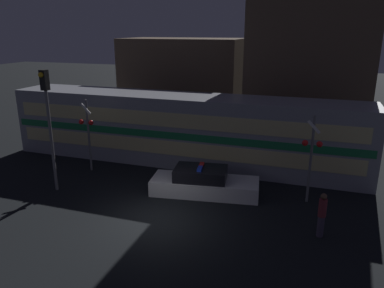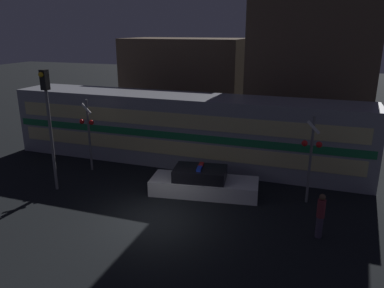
{
  "view_description": "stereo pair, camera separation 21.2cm",
  "coord_description": "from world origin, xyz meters",
  "px_view_note": "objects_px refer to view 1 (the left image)",
  "views": [
    {
      "loc": [
        5.77,
        -12.37,
        7.45
      ],
      "look_at": [
        -0.11,
        5.07,
        1.75
      ],
      "focal_mm": 35.0,
      "sensor_mm": 36.0,
      "label": 1
    },
    {
      "loc": [
        5.97,
        -12.3,
        7.45
      ],
      "look_at": [
        -0.11,
        5.07,
        1.75
      ],
      "focal_mm": 35.0,
      "sensor_mm": 36.0,
      "label": 2
    }
  ],
  "objects_px": {
    "train": "(181,129)",
    "crossing_signal_near": "(311,152)",
    "police_car": "(204,183)",
    "pedestrian": "(322,215)",
    "traffic_light_corner": "(48,111)"
  },
  "relations": [
    {
      "from": "crossing_signal_near",
      "to": "traffic_light_corner",
      "type": "relative_size",
      "value": 0.69
    },
    {
      "from": "traffic_light_corner",
      "to": "pedestrian",
      "type": "bearing_deg",
      "value": -1.8
    },
    {
      "from": "police_car",
      "to": "traffic_light_corner",
      "type": "height_order",
      "value": "traffic_light_corner"
    },
    {
      "from": "crossing_signal_near",
      "to": "pedestrian",
      "type": "bearing_deg",
      "value": -78.46
    },
    {
      "from": "police_car",
      "to": "crossing_signal_near",
      "type": "xyz_separation_m",
      "value": [
        4.65,
        0.59,
        1.83
      ]
    },
    {
      "from": "train",
      "to": "crossing_signal_near",
      "type": "relative_size",
      "value": 5.16
    },
    {
      "from": "train",
      "to": "pedestrian",
      "type": "bearing_deg",
      "value": -38.21
    },
    {
      "from": "traffic_light_corner",
      "to": "train",
      "type": "bearing_deg",
      "value": 52.85
    },
    {
      "from": "train",
      "to": "traffic_light_corner",
      "type": "distance_m",
      "value": 7.42
    },
    {
      "from": "train",
      "to": "crossing_signal_near",
      "type": "distance_m",
      "value": 7.87
    },
    {
      "from": "police_car",
      "to": "pedestrian",
      "type": "relative_size",
      "value": 2.98
    },
    {
      "from": "train",
      "to": "police_car",
      "type": "bearing_deg",
      "value": -56.77
    },
    {
      "from": "train",
      "to": "police_car",
      "type": "relative_size",
      "value": 3.93
    },
    {
      "from": "train",
      "to": "police_car",
      "type": "distance_m",
      "value": 4.8
    },
    {
      "from": "police_car",
      "to": "traffic_light_corner",
      "type": "relative_size",
      "value": 0.91
    }
  ]
}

